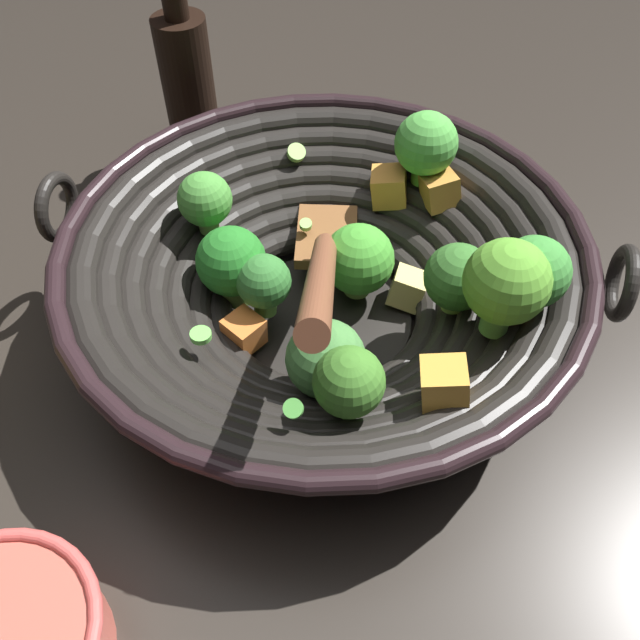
% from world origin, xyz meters
% --- Properties ---
extents(ground_plane, '(4.00, 4.00, 0.00)m').
position_xyz_m(ground_plane, '(0.00, 0.00, 0.00)').
color(ground_plane, '#28231E').
extents(wok, '(0.39, 0.39, 0.18)m').
position_xyz_m(wok, '(0.00, -0.00, 0.06)').
color(wok, black).
rests_on(wok, ground).
extents(soy_sauce_bottle, '(0.05, 0.05, 0.19)m').
position_xyz_m(soy_sauce_bottle, '(-0.04, 0.26, 0.08)').
color(soy_sauce_bottle, black).
rests_on(soy_sauce_bottle, ground).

